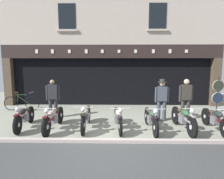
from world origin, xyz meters
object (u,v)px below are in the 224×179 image
object	(u,v)px
motorcycle_right	(183,118)
leaning_bicycle	(21,103)
motorcycle_far_left	(24,117)
tyre_sign_pole	(218,92)
shopkeeper_center	(162,98)
motorcycle_left	(54,118)
motorcycle_center	(118,118)
motorcycle_far_right	(215,119)
motorcycle_center_left	(86,117)
advert_board_near	(84,74)
salesman_left	(53,97)
salesman_right	(186,97)
motorcycle_center_right	(151,118)

from	to	relation	value
motorcycle_right	leaning_bicycle	xyz separation A→B (m)	(-7.02, 2.76, -0.06)
motorcycle_far_left	tyre_sign_pole	world-z (taller)	tyre_sign_pole
shopkeeper_center	leaning_bicycle	distance (m)	6.75
motorcycle_far_left	motorcycle_left	size ratio (longest dim) A/B	0.94
motorcycle_center	motorcycle_right	distance (m)	2.26
motorcycle_far_right	shopkeeper_center	xyz separation A→B (m)	(-1.56, 1.21, 0.52)
motorcycle_far_left	motorcycle_right	bearing A→B (deg)	172.42
motorcycle_center_left	advert_board_near	world-z (taller)	advert_board_near
motorcycle_far_right	shopkeeper_center	size ratio (longest dim) A/B	1.19
shopkeeper_center	leaning_bicycle	xyz separation A→B (m)	(-6.53, 1.62, -0.57)
motorcycle_center_left	advert_board_near	size ratio (longest dim) A/B	2.10
motorcycle_center	leaning_bicycle	distance (m)	5.46
tyre_sign_pole	motorcycle_right	bearing A→B (deg)	-134.33
leaning_bicycle	motorcycle_center	bearing A→B (deg)	60.85
motorcycle_right	motorcycle_far_right	xyz separation A→B (m)	(1.07, -0.07, -0.01)
motorcycle_far_right	shopkeeper_center	distance (m)	2.04
tyre_sign_pole	shopkeeper_center	bearing A→B (deg)	-154.89
motorcycle_right	salesman_left	bearing A→B (deg)	-19.64
motorcycle_far_left	tyre_sign_pole	size ratio (longest dim) A/B	1.14
motorcycle_center_left	salesman_right	size ratio (longest dim) A/B	1.23
tyre_sign_pole	leaning_bicycle	bearing A→B (deg)	178.58
motorcycle_far_left	motorcycle_right	size ratio (longest dim) A/B	0.94
motorcycle_far_right	salesman_right	world-z (taller)	salesman_right
motorcycle_far_left	shopkeeper_center	size ratio (longest dim) A/B	1.16
motorcycle_right	tyre_sign_pole	bearing A→B (deg)	-137.74
salesman_right	motorcycle_center_right	bearing A→B (deg)	40.25
motorcycle_right	advert_board_near	distance (m)	6.05
motorcycle_center_right	motorcycle_right	xyz separation A→B (m)	(1.12, 0.04, 0.01)
motorcycle_far_left	motorcycle_left	bearing A→B (deg)	166.00
salesman_right	advert_board_near	size ratio (longest dim) A/B	1.71
motorcycle_center	advert_board_near	distance (m)	4.72
motorcycle_far_right	shopkeeper_center	world-z (taller)	shopkeeper_center
motorcycle_center_left	salesman_left	distance (m)	2.13
motorcycle_right	tyre_sign_pole	xyz separation A→B (m)	(2.47, 2.52, 0.54)
motorcycle_right	salesman_right	distance (m)	1.47
motorcycle_right	motorcycle_far_right	distance (m)	1.08
motorcycle_center_right	motorcycle_center_left	bearing A→B (deg)	-5.96
motorcycle_left	motorcycle_center_right	bearing A→B (deg)	-179.35
motorcycle_center_left	motorcycle_center	xyz separation A→B (m)	(1.15, -0.04, -0.02)
shopkeeper_center	advert_board_near	size ratio (longest dim) A/B	1.72
motorcycle_left	shopkeeper_center	distance (m)	4.23
motorcycle_far_left	motorcycle_left	distance (m)	1.11
motorcycle_center_left	leaning_bicycle	world-z (taller)	same
tyre_sign_pole	motorcycle_center_right	bearing A→B (deg)	-144.43
motorcycle_right	leaning_bicycle	world-z (taller)	same
motorcycle_center_left	motorcycle_center	distance (m)	1.15
motorcycle_left	motorcycle_center	size ratio (longest dim) A/B	1.04
advert_board_near	leaning_bicycle	distance (m)	3.50
motorcycle_left	shopkeeper_center	size ratio (longest dim) A/B	1.23
motorcycle_center_right	advert_board_near	distance (m)	5.38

